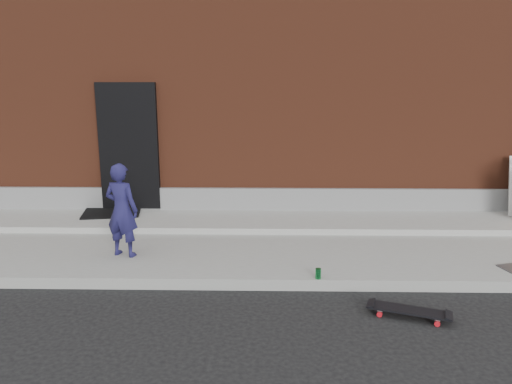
{
  "coord_description": "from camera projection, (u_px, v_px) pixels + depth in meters",
  "views": [
    {
      "loc": [
        -0.16,
        -5.82,
        2.65
      ],
      "look_at": [
        -0.29,
        0.8,
        1.09
      ],
      "focal_mm": 35.0,
      "sensor_mm": 36.0,
      "label": 1
    }
  ],
  "objects": [
    {
      "name": "ground",
      "position": [
        278.0,
        291.0,
        6.27
      ],
      "size": [
        80.0,
        80.0,
        0.0
      ],
      "primitive_type": "plane",
      "color": "black",
      "rests_on": "ground"
    },
    {
      "name": "sidewalk",
      "position": [
        276.0,
        246.0,
        7.71
      ],
      "size": [
        20.0,
        3.0,
        0.15
      ],
      "primitive_type": "cube",
      "color": "gray",
      "rests_on": "ground"
    },
    {
      "name": "apron",
      "position": [
        275.0,
        221.0,
        8.56
      ],
      "size": [
        20.0,
        1.2,
        0.1
      ],
      "primitive_type": "cube",
      "color": "gray",
      "rests_on": "sidewalk"
    },
    {
      "name": "building",
      "position": [
        272.0,
        81.0,
        12.5
      ],
      "size": [
        20.0,
        8.1,
        5.0
      ],
      "color": "#5C2A19",
      "rests_on": "ground"
    },
    {
      "name": "child",
      "position": [
        122.0,
        210.0,
        6.94
      ],
      "size": [
        0.56,
        0.45,
        1.33
      ],
      "primitive_type": "imported",
      "rotation": [
        0.0,
        0.0,
        2.84
      ],
      "color": "#1A1844",
      "rests_on": "sidewalk"
    },
    {
      "name": "skateboard",
      "position": [
        409.0,
        311.0,
        5.56
      ],
      "size": [
        0.91,
        0.51,
        0.1
      ],
      "color": "red",
      "rests_on": "ground"
    },
    {
      "name": "soda_can",
      "position": [
        318.0,
        274.0,
        6.26
      ],
      "size": [
        0.09,
        0.09,
        0.13
      ],
      "primitive_type": "cylinder",
      "rotation": [
        0.0,
        0.0,
        0.36
      ],
      "color": "#1C8E3F",
      "rests_on": "sidewalk"
    },
    {
      "name": "doormat",
      "position": [
        112.0,
        212.0,
        8.89
      ],
      "size": [
        1.1,
        0.95,
        0.03
      ],
      "primitive_type": "cube",
      "rotation": [
        0.0,
        0.0,
        0.17
      ],
      "color": "black",
      "rests_on": "apron"
    }
  ]
}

